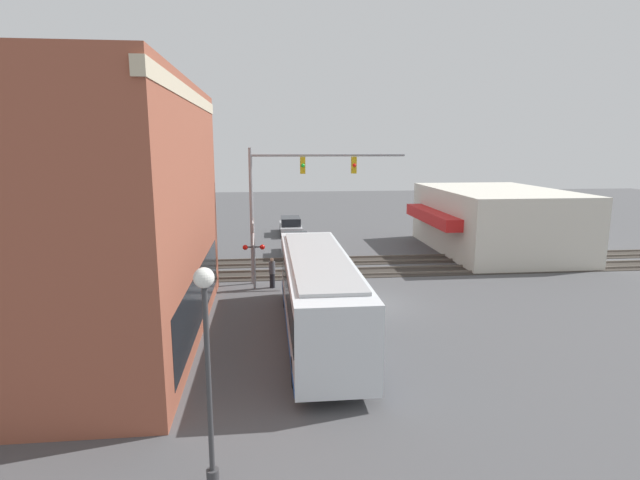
% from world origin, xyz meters
% --- Properties ---
extents(ground_plane, '(120.00, 120.00, 0.00)m').
position_xyz_m(ground_plane, '(0.00, 0.00, 0.00)').
color(ground_plane, '#4C4C4F').
extents(brick_building, '(14.72, 9.33, 9.98)m').
position_xyz_m(brick_building, '(-3.22, 12.13, 4.99)').
color(brick_building, brown).
rests_on(brick_building, ground).
extents(shop_building, '(12.85, 9.59, 4.51)m').
position_xyz_m(shop_building, '(11.35, -11.64, 2.26)').
color(shop_building, beige).
rests_on(shop_building, ground).
extents(city_bus, '(12.03, 2.59, 3.34)m').
position_xyz_m(city_bus, '(-3.89, 2.80, 1.85)').
color(city_bus, silver).
rests_on(city_bus, ground).
extents(traffic_signal_gantry, '(0.42, 8.53, 7.49)m').
position_xyz_m(traffic_signal_gantry, '(4.27, 3.27, 5.48)').
color(traffic_signal_gantry, gray).
rests_on(traffic_signal_gantry, ground).
extents(crossing_signal, '(1.41, 1.18, 3.81)m').
position_xyz_m(crossing_signal, '(3.20, 5.51, 2.30)').
color(crossing_signal, gray).
rests_on(crossing_signal, ground).
extents(streetlamp, '(0.44, 0.44, 5.15)m').
position_xyz_m(streetlamp, '(-12.77, 6.08, 3.06)').
color(streetlamp, '#38383A').
rests_on(streetlamp, ground).
extents(rail_track_near, '(2.60, 60.00, 0.15)m').
position_xyz_m(rail_track_near, '(6.00, 0.00, 0.03)').
color(rail_track_near, '#332D28').
rests_on(rail_track_near, ground).
extents(rail_track_far, '(2.60, 60.00, 0.15)m').
position_xyz_m(rail_track_far, '(9.20, 0.00, 0.03)').
color(rail_track_far, '#332D28').
rests_on(rail_track_far, ground).
extents(parked_car_white, '(4.87, 1.82, 1.55)m').
position_xyz_m(parked_car_white, '(11.24, 2.80, 0.72)').
color(parked_car_white, silver).
rests_on(parked_car_white, ground).
extents(parked_car_silver, '(4.78, 1.82, 1.50)m').
position_xyz_m(parked_car_silver, '(19.90, 2.80, 0.70)').
color(parked_car_silver, '#B7B7BC').
rests_on(parked_car_silver, ground).
extents(pedestrian_at_crossing, '(0.34, 0.34, 1.66)m').
position_xyz_m(pedestrian_at_crossing, '(3.33, 4.57, 0.84)').
color(pedestrian_at_crossing, black).
rests_on(pedestrian_at_crossing, ground).
extents(pedestrian_near_bus, '(0.34, 0.34, 1.64)m').
position_xyz_m(pedestrian_near_bus, '(-3.58, 0.92, 0.83)').
color(pedestrian_near_bus, black).
rests_on(pedestrian_near_bus, ground).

